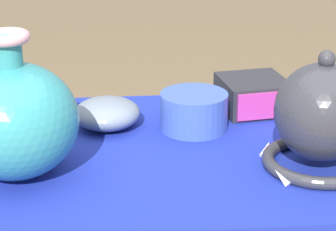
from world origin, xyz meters
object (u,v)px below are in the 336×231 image
vase_tall_bulbous (14,119)px  pot_squat_cobalt (194,111)px  vase_dome_bell (321,120)px  bowl_shallow_slate (107,113)px  mosaic_tile_box (253,95)px

vase_tall_bulbous → pot_squat_cobalt: vase_tall_bulbous is taller
vase_dome_bell → bowl_shallow_slate: bearing=149.8°
pot_squat_cobalt → bowl_shallow_slate: pot_squat_cobalt is taller
vase_dome_bell → bowl_shallow_slate: (-0.36, 0.21, -0.06)m
vase_tall_bulbous → vase_dome_bell: 0.51m
mosaic_tile_box → pot_squat_cobalt: 0.17m
vase_tall_bulbous → mosaic_tile_box: size_ratio=1.57×
pot_squat_cobalt → bowl_shallow_slate: 0.17m
bowl_shallow_slate → mosaic_tile_box: bearing=12.8°
bowl_shallow_slate → vase_tall_bulbous: bearing=-127.8°
mosaic_tile_box → bowl_shallow_slate: size_ratio=1.20×
vase_tall_bulbous → vase_dome_bell: vase_tall_bulbous is taller
mosaic_tile_box → pot_squat_cobalt: (-0.14, -0.09, 0.00)m
vase_dome_bell → mosaic_tile_box: (-0.05, 0.28, -0.05)m
mosaic_tile_box → bowl_shallow_slate: mosaic_tile_box is taller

